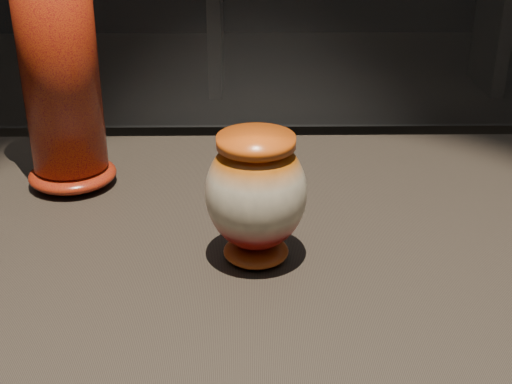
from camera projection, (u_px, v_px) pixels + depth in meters
main_vase at (256, 194)px, 0.86m from camera, size 0.15×0.15×0.17m
tall_vase at (58, 54)px, 1.01m from camera, size 0.18×0.18×0.42m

